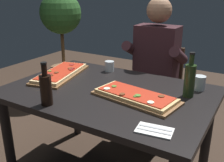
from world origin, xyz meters
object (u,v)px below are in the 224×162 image
tumbler_near_camera (199,84)px  diner_chair (157,87)px  dining_table (108,102)px  wine_bottle_dark (46,88)px  tumbler_far_side (109,66)px  pizza_rectangular_left (61,73)px  potted_plant_corner (62,31)px  oil_bottle_amber (190,79)px  seated_diner (154,65)px  pizza_rectangular_front (135,96)px

tumbler_near_camera → diner_chair: (-0.50, 0.53, -0.30)m
diner_chair → dining_table: bearing=-92.6°
dining_table → tumbler_near_camera: 0.64m
wine_bottle_dark → tumbler_far_side: wine_bottle_dark is taller
tumbler_near_camera → tumbler_far_side: size_ratio=1.16×
pizza_rectangular_left → potted_plant_corner: 1.47m
oil_bottle_amber → seated_diner: size_ratio=0.22×
potted_plant_corner → pizza_rectangular_left: bearing=-49.4°
pizza_rectangular_left → tumbler_near_camera: tumbler_near_camera is taller
potted_plant_corner → wine_bottle_dark: bearing=-51.5°
tumbler_far_side → potted_plant_corner: 1.47m
pizza_rectangular_front → potted_plant_corner: bearing=143.8°
dining_table → seated_diner: seated_diner is taller
wine_bottle_dark → seated_diner: 1.15m
dining_table → pizza_rectangular_left: bearing=172.5°
pizza_rectangular_front → potted_plant_corner: size_ratio=0.43×
dining_table → pizza_rectangular_front: bearing=-11.1°
oil_bottle_amber → dining_table: bearing=-160.8°
tumbler_near_camera → potted_plant_corner: potted_plant_corner is taller
oil_bottle_amber → pizza_rectangular_left: bearing=-173.6°
tumbler_far_side → oil_bottle_amber: bearing=-15.0°
dining_table → wine_bottle_dark: bearing=-116.5°
tumbler_near_camera → diner_chair: diner_chair is taller
tumbler_far_side → dining_table: bearing=-59.6°
dining_table → wine_bottle_dark: 0.48m
tumbler_near_camera → seated_diner: 0.64m
pizza_rectangular_left → diner_chair: diner_chair is taller
pizza_rectangular_front → tumbler_near_camera: size_ratio=5.91×
diner_chair → seated_diner: (-0.00, -0.12, 0.26)m
wine_bottle_dark → potted_plant_corner: (-1.25, 1.57, 0.01)m
wine_bottle_dark → potted_plant_corner: bearing=128.5°
oil_bottle_amber → diner_chair: size_ratio=0.34×
diner_chair → potted_plant_corner: (-1.48, 0.32, 0.37)m
dining_table → tumbler_far_side: size_ratio=16.32×
tumbler_near_camera → diner_chair: bearing=133.3°
pizza_rectangular_left → diner_chair: size_ratio=0.70×
diner_chair → potted_plant_corner: potted_plant_corner is taller
pizza_rectangular_left → diner_chair: (0.53, 0.79, -0.27)m
seated_diner → tumbler_near_camera: bearing=-39.4°
pizza_rectangular_left → potted_plant_corner: potted_plant_corner is taller
seated_diner → potted_plant_corner: potted_plant_corner is taller
wine_bottle_dark → seated_diner: size_ratio=0.20×
seated_diner → tumbler_far_side: bearing=-124.6°
pizza_rectangular_front → tumbler_far_side: bearing=137.2°
tumbler_near_camera → seated_diner: (-0.50, 0.41, -0.04)m
diner_chair → seated_diner: bearing=-90.0°
pizza_rectangular_left → wine_bottle_dark: bearing=-57.1°
wine_bottle_dark → tumbler_far_side: 0.76m
wine_bottle_dark → potted_plant_corner: size_ratio=0.20×
pizza_rectangular_front → diner_chair: size_ratio=0.67×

